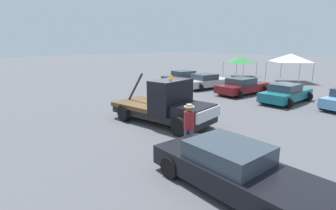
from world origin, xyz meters
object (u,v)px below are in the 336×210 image
(parked_car_teal, at_px, (286,93))
(canopy_tent_white, at_px, (291,58))
(person_near_truck, at_px, (189,123))
(parked_car_maroon, at_px, (242,86))
(tow_truck, at_px, (167,106))
(parked_car_charcoal, at_px, (185,77))
(parked_car_silver, at_px, (206,81))
(foreground_car, at_px, (233,168))
(canopy_tent_green, at_px, (240,59))

(parked_car_teal, distance_m, canopy_tent_white, 11.29)
(person_near_truck, distance_m, parked_car_maroon, 12.61)
(parked_car_maroon, distance_m, canopy_tent_white, 10.03)
(tow_truck, bearing_deg, parked_car_charcoal, 121.87)
(parked_car_silver, xyz_separation_m, canopy_tent_white, (3.18, 9.84, 1.91))
(parked_car_maroon, bearing_deg, tow_truck, -164.89)
(parked_car_teal, bearing_deg, parked_car_maroon, 84.03)
(canopy_tent_white, bearing_deg, parked_car_silver, -107.94)
(parked_car_silver, xyz_separation_m, parked_car_teal, (7.56, -0.40, -0.00))
(foreground_car, bearing_deg, parked_car_teal, 110.86)
(canopy_tent_white, bearing_deg, parked_car_teal, -66.83)
(tow_truck, distance_m, canopy_tent_white, 20.03)
(parked_car_silver, height_order, parked_car_teal, same)
(tow_truck, height_order, parked_car_charcoal, tow_truck)
(parked_car_maroon, xyz_separation_m, parked_car_teal, (3.76, -0.41, -0.00))
(person_near_truck, relative_size, canopy_tent_white, 0.51)
(parked_car_maroon, bearing_deg, person_near_truck, -152.63)
(parked_car_charcoal, height_order, parked_car_maroon, same)
(foreground_car, bearing_deg, parked_car_silver, 134.91)
(foreground_car, distance_m, parked_car_silver, 17.25)
(parked_car_silver, xyz_separation_m, canopy_tent_green, (-2.98, 9.88, 1.47))
(parked_car_maroon, relative_size, canopy_tent_green, 1.66)
(tow_truck, relative_size, foreground_car, 1.16)
(canopy_tent_green, bearing_deg, foreground_car, -56.84)
(foreground_car, relative_size, parked_car_maroon, 1.03)
(parked_car_silver, bearing_deg, parked_car_maroon, -82.00)
(parked_car_maroon, height_order, canopy_tent_green, canopy_tent_green)
(parked_car_silver, bearing_deg, person_near_truck, -134.40)
(tow_truck, distance_m, person_near_truck, 3.43)
(foreground_car, distance_m, canopy_tent_green, 26.94)
(parked_car_maroon, xyz_separation_m, canopy_tent_white, (-0.62, 9.83, 1.91))
(parked_car_maroon, bearing_deg, parked_car_silver, 93.60)
(canopy_tent_green, bearing_deg, person_near_truck, -60.93)
(foreground_car, xyz_separation_m, parked_car_charcoal, (-15.05, 13.19, -0.00))
(parked_car_charcoal, height_order, parked_car_teal, same)
(parked_car_charcoal, xyz_separation_m, parked_car_silver, (3.31, -0.55, -0.00))
(foreground_car, xyz_separation_m, parked_car_teal, (-4.17, 12.25, -0.00))
(parked_car_charcoal, xyz_separation_m, canopy_tent_white, (6.50, 9.29, 1.91))
(parked_car_charcoal, distance_m, parked_car_maroon, 7.13)
(parked_car_silver, height_order, canopy_tent_green, canopy_tent_green)
(parked_car_silver, relative_size, canopy_tent_white, 1.34)
(parked_car_charcoal, distance_m, canopy_tent_white, 11.49)
(parked_car_maroon, bearing_deg, canopy_tent_white, 7.04)
(parked_car_silver, distance_m, parked_car_maroon, 3.80)
(person_near_truck, xyz_separation_m, canopy_tent_green, (-11.89, 21.39, 1.04))
(foreground_car, xyz_separation_m, parked_car_maroon, (-7.94, 12.65, -0.00))
(parked_car_charcoal, bearing_deg, parked_car_teal, -86.90)
(parked_car_maroon, bearing_deg, parked_car_charcoal, 89.10)
(foreground_car, relative_size, canopy_tent_green, 1.70)
(parked_car_silver, bearing_deg, canopy_tent_white, -10.09)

